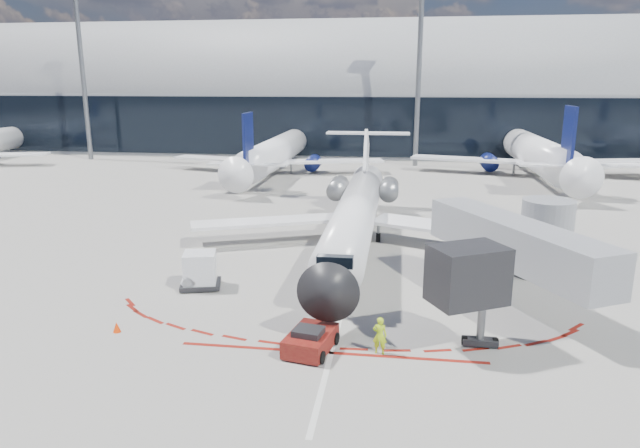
# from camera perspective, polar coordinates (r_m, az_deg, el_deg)

# --- Properties ---
(ground) EXTENTS (260.00, 260.00, 0.00)m
(ground) POSITION_cam_1_polar(r_m,az_deg,el_deg) (37.02, 3.27, -4.73)
(ground) COLOR slate
(ground) RESTS_ON ground
(apron_centerline) EXTENTS (0.25, 40.00, 0.01)m
(apron_centerline) POSITION_cam_1_polar(r_m,az_deg,el_deg) (38.91, 3.52, -3.77)
(apron_centerline) COLOR silver
(apron_centerline) RESTS_ON ground
(apron_stop_bar) EXTENTS (14.00, 0.25, 0.01)m
(apron_stop_bar) POSITION_cam_1_polar(r_m,az_deg,el_deg) (26.45, 1.13, -12.76)
(apron_stop_bar) COLOR maroon
(apron_stop_bar) RESTS_ON ground
(terminal_building) EXTENTS (150.00, 24.15, 24.00)m
(terminal_building) POSITION_cam_1_polar(r_m,az_deg,el_deg) (99.98, 6.54, 12.13)
(terminal_building) COLOR #9C9FA2
(terminal_building) RESTS_ON ground
(jet_bridge) EXTENTS (10.03, 15.20, 4.90)m
(jet_bridge) POSITION_cam_1_polar(r_m,az_deg,el_deg) (33.88, 19.65, -2.04)
(jet_bridge) COLOR #919498
(jet_bridge) RESTS_ON ground
(light_mast_west) EXTENTS (0.70, 0.70, 25.00)m
(light_mast_west) POSITION_cam_1_polar(r_m,az_deg,el_deg) (95.69, -22.62, 13.46)
(light_mast_west) COLOR slate
(light_mast_west) RESTS_ON ground
(light_mast_centre) EXTENTS (0.70, 0.70, 25.00)m
(light_mast_centre) POSITION_cam_1_polar(r_m,az_deg,el_deg) (82.94, 9.84, 14.36)
(light_mast_centre) COLOR slate
(light_mast_centre) RESTS_ON ground
(regional_jet) EXTENTS (25.12, 30.98, 7.76)m
(regional_jet) POSITION_cam_1_polar(r_m,az_deg,el_deg) (41.79, 3.61, 1.17)
(regional_jet) COLOR white
(regional_jet) RESTS_ON ground
(pushback_tug) EXTENTS (2.45, 4.70, 1.20)m
(pushback_tug) POSITION_cam_1_polar(r_m,az_deg,el_deg) (26.43, -0.96, -11.52)
(pushback_tug) COLOR #5E0D0D
(pushback_tug) RESTS_ON ground
(ramp_worker) EXTENTS (0.67, 0.47, 1.76)m
(ramp_worker) POSITION_cam_1_polar(r_m,az_deg,el_deg) (26.18, 5.99, -11.01)
(ramp_worker) COLOR #B5E418
(ramp_worker) RESTS_ON ground
(uld_container) EXTENTS (2.71, 2.46, 2.16)m
(uld_container) POSITION_cam_1_polar(r_m,az_deg,el_deg) (34.53, -11.90, -4.57)
(uld_container) COLOR black
(uld_container) RESTS_ON ground
(safety_cone_left) EXTENTS (0.38, 0.38, 0.53)m
(safety_cone_left) POSITION_cam_1_polar(r_m,az_deg,el_deg) (30.03, -19.67, -9.68)
(safety_cone_left) COLOR #FC3B05
(safety_cone_left) RESTS_ON ground
(safety_cone_right) EXTENTS (0.41, 0.41, 0.57)m
(safety_cone_right) POSITION_cam_1_polar(r_m,az_deg,el_deg) (26.57, -0.54, -11.96)
(safety_cone_right) COLOR #FC3B05
(safety_cone_right) RESTS_ON ground
(bg_airliner_1) EXTENTS (33.30, 35.25, 10.77)m
(bg_airliner_1) POSITION_cam_1_polar(r_m,az_deg,el_deg) (76.44, -4.40, 9.20)
(bg_airliner_1) COLOR white
(bg_airliner_1) RESTS_ON ground
(bg_airliner_2) EXTENTS (36.50, 38.65, 11.81)m
(bg_airliner_2) POSITION_cam_1_polar(r_m,az_deg,el_deg) (79.65, 20.66, 8.92)
(bg_airliner_2) COLOR white
(bg_airliner_2) RESTS_ON ground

